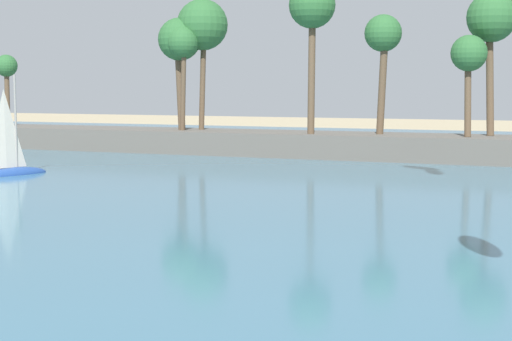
% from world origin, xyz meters
% --- Properties ---
extents(sea, '(220.00, 87.31, 0.06)m').
position_xyz_m(sea, '(0.00, 53.29, 0.03)').
color(sea, teal).
rests_on(sea, ground).
extents(palm_headland, '(106.31, 6.08, 12.66)m').
position_xyz_m(palm_headland, '(-1.87, 56.92, 2.57)').
color(palm_headland, '#605B54').
rests_on(palm_headland, ground).
extents(sailboat_mid_bay, '(2.62, 4.50, 6.25)m').
position_xyz_m(sailboat_mid_bay, '(-24.10, 37.94, 0.62)').
color(sailboat_mid_bay, '#234793').
rests_on(sailboat_mid_bay, sea).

